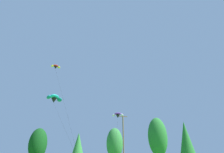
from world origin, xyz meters
TOP-DOWN VIEW (x-y plane):
  - treeline_tree_c at (-9.69, 52.84)m, footprint 4.46×4.46m
  - treeline_tree_d at (0.65, 55.40)m, footprint 3.68×3.68m
  - treeline_tree_e at (11.73, 57.17)m, footprint 4.90×4.90m
  - treeline_tree_f at (23.92, 52.81)m, footprint 5.70×5.70m
  - treeline_tree_g at (34.26, 53.52)m, footprint 4.67×4.67m
  - utility_pole at (9.03, 41.53)m, footprint 2.20×0.26m
  - parafoil_kite_high_red_yellow at (-7.47, 40.91)m, footprint 6.10×16.26m
  - parafoil_kite_mid_purple at (6.28, 36.90)m, footprint 5.68×12.71m
  - parafoil_kite_far_teal at (-6.93, 42.53)m, footprint 6.31×18.77m

SIDE VIEW (x-z plane):
  - treeline_tree_d at x=0.65m, z-range 1.19..10.67m
  - treeline_tree_c at x=-9.69m, z-range 1.04..10.90m
  - utility_pole at x=9.03m, z-range 0.27..12.58m
  - treeline_tree_e at x=11.73m, z-range 1.21..12.67m
  - treeline_tree_f at x=23.92m, z-range 1.52..15.98m
  - treeline_tree_g at x=34.26m, z-range 1.77..15.75m
  - parafoil_kite_mid_purple at x=6.28m, z-range 5.96..15.78m
  - parafoil_kite_far_teal at x=-6.93m, z-range 7.80..22.24m
  - parafoil_kite_high_red_yellow at x=-7.47m, z-range 11.61..32.69m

